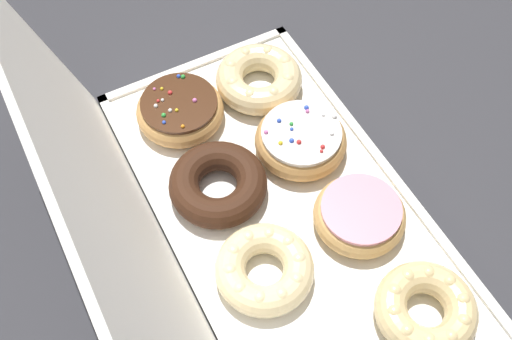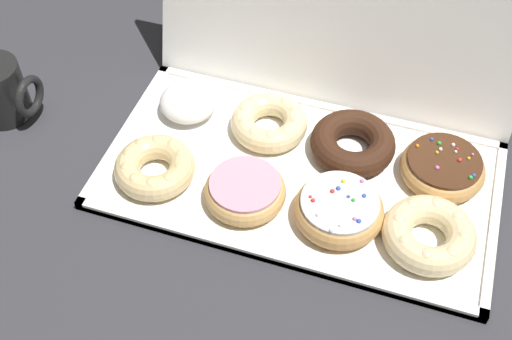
{
  "view_description": "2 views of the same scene",
  "coord_description": "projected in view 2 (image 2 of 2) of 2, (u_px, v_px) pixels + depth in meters",
  "views": [
    {
      "loc": [
        -0.31,
        0.21,
        0.67
      ],
      "look_at": [
        0.06,
        0.01,
        0.03
      ],
      "focal_mm": 43.4,
      "sensor_mm": 36.0,
      "label": 1
    },
    {
      "loc": [
        0.12,
        -0.57,
        0.71
      ],
      "look_at": [
        -0.05,
        -0.04,
        0.05
      ],
      "focal_mm": 45.84,
      "sensor_mm": 36.0,
      "label": 2
    }
  ],
  "objects": [
    {
      "name": "box_lid_open",
      "position": [
        341.0,
        13.0,
        0.92
      ],
      "size": [
        0.54,
        0.09,
        0.3
      ],
      "primitive_type": "cube",
      "rotation": [
        1.29,
        0.0,
        0.0
      ],
      "color": "white",
      "rests_on": "ground"
    },
    {
      "name": "cruller_donut_0",
      "position": [
        155.0,
        167.0,
        0.89
      ],
      "size": [
        0.11,
        0.11,
        0.04
      ],
      "color": "#EACC8C",
      "rests_on": "donut_box"
    },
    {
      "name": "coffee_mug",
      "position": [
        0.0,
        90.0,
        0.96
      ],
      "size": [
        0.1,
        0.08,
        0.09
      ],
      "color": "black",
      "rests_on": "ground"
    },
    {
      "name": "sprinkle_donut_2",
      "position": [
        339.0,
        210.0,
        0.84
      ],
      "size": [
        0.12,
        0.12,
        0.04
      ],
      "color": "tan",
      "rests_on": "donut_box"
    },
    {
      "name": "chocolate_cake_ring_donut_6",
      "position": [
        353.0,
        143.0,
        0.92
      ],
      "size": [
        0.12,
        0.12,
        0.04
      ],
      "color": "#381E11",
      "rests_on": "donut_box"
    },
    {
      "name": "ground_plane",
      "position": [
        299.0,
        179.0,
        0.92
      ],
      "size": [
        3.0,
        3.0,
        0.0
      ],
      "primitive_type": "plane",
      "color": "#333338"
    },
    {
      "name": "cruller_donut_3",
      "position": [
        429.0,
        234.0,
        0.82
      ],
      "size": [
        0.12,
        0.12,
        0.04
      ],
      "color": "beige",
      "rests_on": "donut_box"
    },
    {
      "name": "powdered_filled_donut_4",
      "position": [
        188.0,
        102.0,
        0.97
      ],
      "size": [
        0.09,
        0.09,
        0.04
      ],
      "color": "white",
      "rests_on": "donut_box"
    },
    {
      "name": "donut_box",
      "position": [
        299.0,
        176.0,
        0.91
      ],
      "size": [
        0.54,
        0.29,
        0.01
      ],
      "color": "white",
      "rests_on": "ground"
    },
    {
      "name": "sprinkle_donut_7",
      "position": [
        443.0,
        168.0,
        0.89
      ],
      "size": [
        0.12,
        0.12,
        0.04
      ],
      "color": "tan",
      "rests_on": "donut_box"
    },
    {
      "name": "cruller_donut_5",
      "position": [
        269.0,
        122.0,
        0.95
      ],
      "size": [
        0.11,
        0.11,
        0.04
      ],
      "color": "beige",
      "rests_on": "donut_box"
    },
    {
      "name": "pink_frosted_donut_1",
      "position": [
        245.0,
        191.0,
        0.87
      ],
      "size": [
        0.11,
        0.11,
        0.04
      ],
      "color": "tan",
      "rests_on": "donut_box"
    }
  ]
}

